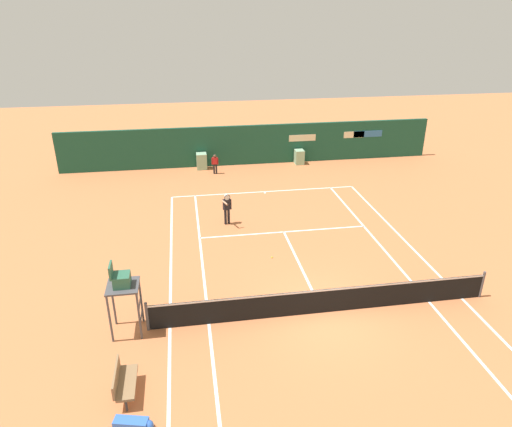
% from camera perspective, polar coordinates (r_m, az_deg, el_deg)
% --- Properties ---
extents(ground_plane, '(80.00, 80.00, 0.01)m').
position_cam_1_polar(ground_plane, '(17.12, 7.72, -10.91)').
color(ground_plane, '#C67042').
extents(tennis_net, '(12.10, 0.10, 1.07)m').
position_cam_1_polar(tennis_net, '(16.38, 8.39, -10.58)').
color(tennis_net, '#4C4C51').
rests_on(tennis_net, ground_plane).
extents(sponsor_back_wall, '(25.00, 1.02, 2.66)m').
position_cam_1_polar(sponsor_back_wall, '(31.23, -0.67, 8.43)').
color(sponsor_back_wall, '#194C38').
rests_on(sponsor_back_wall, ground_plane).
extents(umpire_chair, '(1.00, 1.00, 2.58)m').
position_cam_1_polar(umpire_chair, '(15.27, -16.26, -8.60)').
color(umpire_chair, '#47474C').
rests_on(umpire_chair, ground_plane).
extents(player_bench, '(0.54, 1.32, 0.88)m').
position_cam_1_polar(player_bench, '(13.80, -16.16, -19.26)').
color(player_bench, '#38383D').
rests_on(player_bench, ground_plane).
extents(equipment_bag, '(1.02, 0.50, 0.32)m').
position_cam_1_polar(equipment_bag, '(13.14, -14.79, -24.00)').
color(equipment_bag, blue).
rests_on(equipment_bag, ground_plane).
extents(player_on_baseline, '(0.48, 0.78, 1.78)m').
position_cam_1_polar(player_on_baseline, '(22.38, -3.63, 0.85)').
color(player_on_baseline, black).
rests_on(player_on_baseline, ground_plane).
extents(ball_kid_right_post, '(0.42, 0.19, 1.28)m').
position_cam_1_polar(ball_kid_right_post, '(29.54, -5.11, 6.28)').
color(ball_kid_right_post, black).
rests_on(ball_kid_right_post, ground_plane).
extents(tennis_ball_by_sideline, '(0.07, 0.07, 0.07)m').
position_cam_1_polar(tennis_ball_by_sideline, '(19.72, 1.99, -5.44)').
color(tennis_ball_by_sideline, '#CCE033').
rests_on(tennis_ball_by_sideline, ground_plane).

